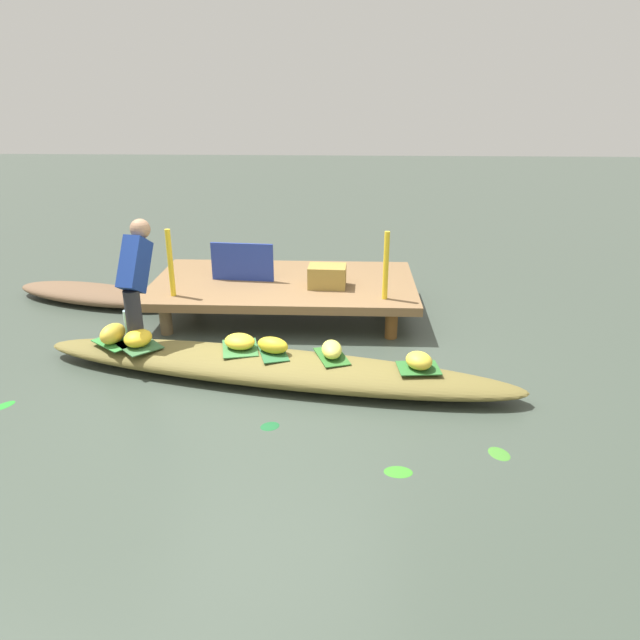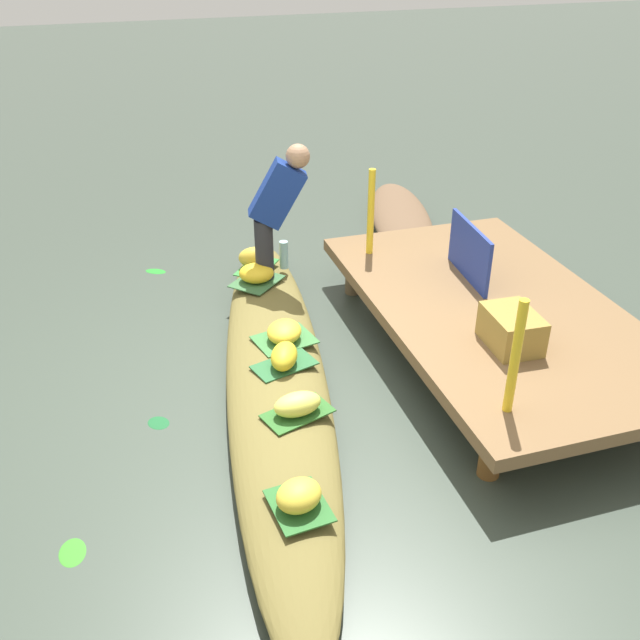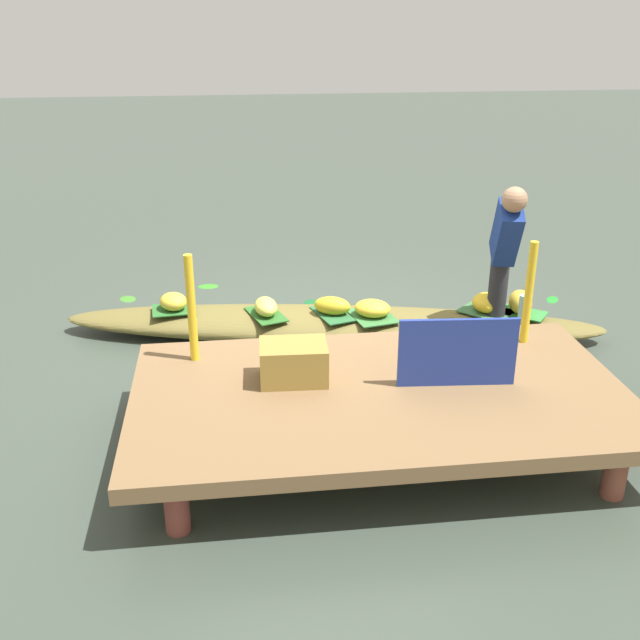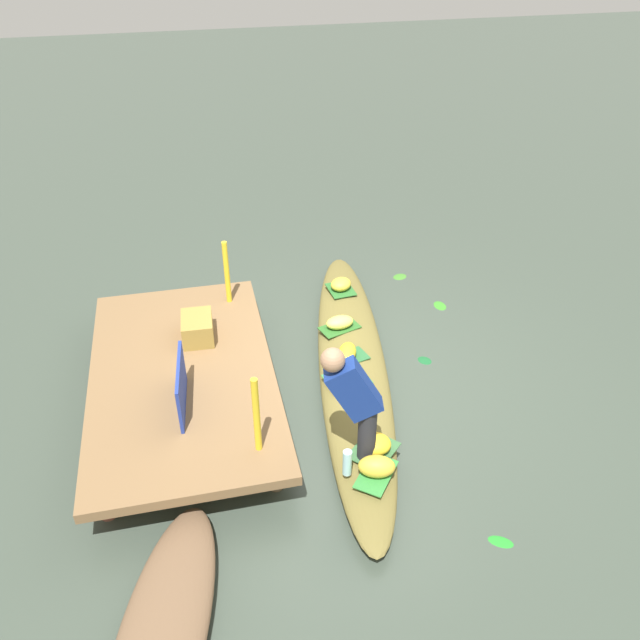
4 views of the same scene
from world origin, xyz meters
name	(u,v)px [view 4 (image 4 of 4)]	position (x,y,z in m)	size (l,w,h in m)	color
canal_water	(352,376)	(0.00, 0.00, 0.00)	(40.00, 40.00, 0.00)	#39443A
dock_platform	(183,376)	(-0.06, 1.78, 0.36)	(3.20, 1.80, 0.42)	brown
vendor_boat	(353,367)	(0.00, 0.00, 0.12)	(4.76, 0.72, 0.24)	brown
moored_boat	(162,638)	(-2.60, 2.07, 0.11)	(2.25, 0.63, 0.22)	brown
leaf_mat_0	(347,358)	(0.01, 0.06, 0.25)	(0.45, 0.24, 0.01)	#285F33
banana_bunch_0	(347,352)	(0.01, 0.06, 0.33)	(0.32, 0.19, 0.16)	gold
leaf_mat_1	(341,289)	(1.38, -0.22, 0.25)	(0.37, 0.30, 0.01)	#296429
banana_bunch_1	(341,284)	(1.38, -0.22, 0.32)	(0.27, 0.23, 0.15)	gold
leaf_mat_2	(374,450)	(-1.34, 0.17, 0.25)	(0.42, 0.34, 0.01)	#356237
banana_bunch_2	(374,444)	(-1.34, 0.17, 0.33)	(0.30, 0.26, 0.16)	yellow
leaf_mat_3	(340,328)	(0.58, 0.00, 0.25)	(0.45, 0.25, 0.01)	#2A6024
banana_bunch_3	(340,322)	(0.58, 0.00, 0.32)	(0.32, 0.19, 0.15)	#E5E155
leaf_mat_4	(376,474)	(-1.61, 0.23, 0.25)	(0.45, 0.26, 0.01)	#328137
banana_bunch_4	(377,466)	(-1.61, 0.23, 0.35)	(0.32, 0.20, 0.19)	gold
leaf_mat_5	(347,379)	(-0.32, 0.15, 0.25)	(0.43, 0.34, 0.01)	#377137
banana_bunch_5	(347,374)	(-0.32, 0.15, 0.32)	(0.31, 0.26, 0.14)	yellow
vendor_person	(355,398)	(-1.36, 0.37, 0.93)	(0.27, 0.54, 1.19)	#28282D
water_bottle	(347,463)	(-1.54, 0.47, 0.37)	(0.08, 0.08, 0.26)	#A8DBE0
market_banner	(181,386)	(-0.56, 1.78, 0.65)	(0.77, 0.03, 0.46)	navy
railing_post_west	(256,415)	(-1.26, 1.18, 0.81)	(0.06, 0.06, 0.77)	yellow
railing_post_east	(227,272)	(1.14, 1.18, 0.81)	(0.06, 0.06, 0.77)	yellow
produce_crate	(198,328)	(0.48, 1.58, 0.55)	(0.44, 0.32, 0.26)	olive
drifting_plant_0	(425,360)	(0.09, -0.87, 0.00)	(0.17, 0.14, 0.01)	#18572A
drifting_plant_1	(400,277)	(1.91, -1.18, 0.00)	(0.20, 0.15, 0.01)	#3B7A28
drifting_plant_2	(440,306)	(1.11, -1.45, 0.00)	(0.21, 0.15, 0.01)	#348224
drifting_plant_3	(501,542)	(-2.32, -0.63, 0.00)	(0.21, 0.11, 0.01)	#228826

